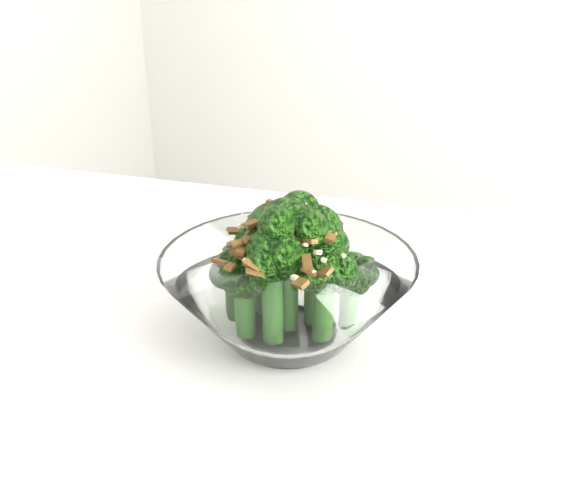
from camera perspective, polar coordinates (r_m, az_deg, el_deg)
The scene contains 2 objects.
table at distance 0.49m, azimuth -8.15°, elevation -19.67°, with size 1.36×1.07×0.75m.
broccoli_dish at distance 0.48m, azimuth -0.07°, elevation -3.85°, with size 0.19×0.19×0.12m.
Camera 1 is at (0.27, -0.40, 1.03)m, focal length 40.00 mm.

